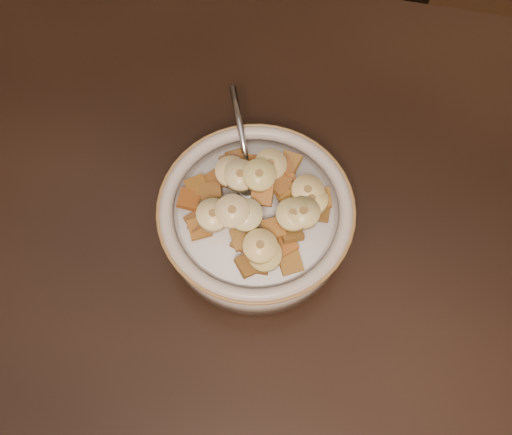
% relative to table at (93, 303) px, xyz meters
% --- Properties ---
extents(floor, '(4.00, 4.50, 0.10)m').
position_rel_table_xyz_m(floor, '(0.00, 0.00, -0.78)').
color(floor, '#422816').
rests_on(floor, ground).
extents(table, '(1.41, 0.91, 0.04)m').
position_rel_table_xyz_m(table, '(0.00, 0.00, 0.00)').
color(table, black).
rests_on(table, floor).
extents(chair, '(0.40, 0.40, 0.86)m').
position_rel_table_xyz_m(chair, '(0.13, 0.48, -0.30)').
color(chair, black).
rests_on(chair, floor).
extents(cereal_bowl, '(0.18, 0.18, 0.04)m').
position_rel_table_xyz_m(cereal_bowl, '(0.15, 0.11, 0.04)').
color(cereal_bowl, '#B4A799').
rests_on(cereal_bowl, table).
extents(milk, '(0.15, 0.15, 0.00)m').
position_rel_table_xyz_m(milk, '(0.15, 0.11, 0.06)').
color(milk, silver).
rests_on(milk, cereal_bowl).
extents(spoon, '(0.05, 0.05, 0.01)m').
position_rel_table_xyz_m(spoon, '(0.13, 0.13, 0.07)').
color(spoon, '#ADB5C3').
rests_on(spoon, cereal_bowl).
extents(cereal_square_0, '(0.02, 0.02, 0.01)m').
position_rel_table_xyz_m(cereal_square_0, '(0.10, 0.08, 0.07)').
color(cereal_square_0, brown).
rests_on(cereal_square_0, milk).
extents(cereal_square_1, '(0.03, 0.03, 0.01)m').
position_rel_table_xyz_m(cereal_square_1, '(0.12, 0.15, 0.07)').
color(cereal_square_1, brown).
rests_on(cereal_square_1, milk).
extents(cereal_square_2, '(0.03, 0.03, 0.01)m').
position_rel_table_xyz_m(cereal_square_2, '(0.14, 0.09, 0.09)').
color(cereal_square_2, '#9B6719').
rests_on(cereal_square_2, milk).
extents(cereal_square_3, '(0.03, 0.03, 0.01)m').
position_rel_table_xyz_m(cereal_square_3, '(0.10, 0.12, 0.07)').
color(cereal_square_3, brown).
rests_on(cereal_square_3, milk).
extents(cereal_square_4, '(0.03, 0.03, 0.01)m').
position_rel_table_xyz_m(cereal_square_4, '(0.16, 0.13, 0.08)').
color(cereal_square_4, brown).
rests_on(cereal_square_4, milk).
extents(cereal_square_5, '(0.03, 0.03, 0.01)m').
position_rel_table_xyz_m(cereal_square_5, '(0.10, 0.07, 0.07)').
color(cereal_square_5, '#95622B').
rests_on(cereal_square_5, milk).
extents(cereal_square_6, '(0.02, 0.02, 0.01)m').
position_rel_table_xyz_m(cereal_square_6, '(0.15, 0.11, 0.09)').
color(cereal_square_6, '#976027').
rests_on(cereal_square_6, milk).
extents(cereal_square_7, '(0.03, 0.03, 0.01)m').
position_rel_table_xyz_m(cereal_square_7, '(0.14, 0.07, 0.08)').
color(cereal_square_7, brown).
rests_on(cereal_square_7, milk).
extents(cereal_square_8, '(0.03, 0.03, 0.01)m').
position_rel_table_xyz_m(cereal_square_8, '(0.18, 0.07, 0.07)').
color(cereal_square_8, '#98511B').
rests_on(cereal_square_8, milk).
extents(cereal_square_9, '(0.03, 0.03, 0.01)m').
position_rel_table_xyz_m(cereal_square_9, '(0.16, 0.15, 0.07)').
color(cereal_square_9, brown).
rests_on(cereal_square_9, milk).
extents(cereal_square_10, '(0.03, 0.03, 0.01)m').
position_rel_table_xyz_m(cereal_square_10, '(0.16, 0.06, 0.07)').
color(cereal_square_10, brown).
rests_on(cereal_square_10, milk).
extents(cereal_square_11, '(0.03, 0.03, 0.01)m').
position_rel_table_xyz_m(cereal_square_11, '(0.09, 0.12, 0.07)').
color(cereal_square_11, brown).
rests_on(cereal_square_11, milk).
extents(cereal_square_12, '(0.02, 0.02, 0.01)m').
position_rel_table_xyz_m(cereal_square_12, '(0.08, 0.10, 0.07)').
color(cereal_square_12, brown).
rests_on(cereal_square_12, milk).
extents(cereal_square_13, '(0.03, 0.02, 0.01)m').
position_rel_table_xyz_m(cereal_square_13, '(0.14, 0.07, 0.08)').
color(cereal_square_13, brown).
rests_on(cereal_square_13, milk).
extents(cereal_square_14, '(0.03, 0.03, 0.01)m').
position_rel_table_xyz_m(cereal_square_14, '(0.09, 0.08, 0.07)').
color(cereal_square_14, brown).
rests_on(cereal_square_14, milk).
extents(cereal_square_15, '(0.03, 0.03, 0.01)m').
position_rel_table_xyz_m(cereal_square_15, '(0.20, 0.13, 0.07)').
color(cereal_square_15, olive).
rests_on(cereal_square_15, milk).
extents(cereal_square_16, '(0.03, 0.03, 0.01)m').
position_rel_table_xyz_m(cereal_square_16, '(0.10, 0.11, 0.08)').
color(cereal_square_16, brown).
rests_on(cereal_square_16, milk).
extents(cereal_square_17, '(0.03, 0.03, 0.01)m').
position_rel_table_xyz_m(cereal_square_17, '(0.16, 0.15, 0.07)').
color(cereal_square_17, brown).
rests_on(cereal_square_17, milk).
extents(cereal_square_18, '(0.03, 0.03, 0.01)m').
position_rel_table_xyz_m(cereal_square_18, '(0.18, 0.09, 0.08)').
color(cereal_square_18, brown).
rests_on(cereal_square_18, milk).
extents(cereal_square_19, '(0.02, 0.02, 0.01)m').
position_rel_table_xyz_m(cereal_square_19, '(0.13, 0.15, 0.07)').
color(cereal_square_19, '#935223').
rests_on(cereal_square_19, milk).
extents(cereal_square_20, '(0.03, 0.02, 0.01)m').
position_rel_table_xyz_m(cereal_square_20, '(0.17, 0.16, 0.07)').
color(cereal_square_20, brown).
rests_on(cereal_square_20, milk).
extents(cereal_square_21, '(0.03, 0.03, 0.01)m').
position_rel_table_xyz_m(cereal_square_21, '(0.16, 0.15, 0.07)').
color(cereal_square_21, brown).
rests_on(cereal_square_21, milk).
extents(cereal_square_22, '(0.03, 0.03, 0.01)m').
position_rel_table_xyz_m(cereal_square_22, '(0.19, 0.06, 0.07)').
color(cereal_square_22, olive).
rests_on(cereal_square_22, milk).
extents(cereal_square_23, '(0.03, 0.03, 0.01)m').
position_rel_table_xyz_m(cereal_square_23, '(0.17, 0.08, 0.08)').
color(cereal_square_23, olive).
rests_on(cereal_square_23, milk).
extents(cereal_square_24, '(0.03, 0.03, 0.01)m').
position_rel_table_xyz_m(cereal_square_24, '(0.16, 0.13, 0.08)').
color(cereal_square_24, '#926026').
rests_on(cereal_square_24, milk).
extents(cereal_square_25, '(0.03, 0.03, 0.01)m').
position_rel_table_xyz_m(cereal_square_25, '(0.15, 0.05, 0.07)').
color(cereal_square_25, brown).
rests_on(cereal_square_25, milk).
extents(cereal_square_26, '(0.03, 0.03, 0.01)m').
position_rel_table_xyz_m(cereal_square_26, '(0.18, 0.12, 0.08)').
color(cereal_square_26, brown).
rests_on(cereal_square_26, milk).
extents(cereal_square_27, '(0.02, 0.02, 0.01)m').
position_rel_table_xyz_m(cereal_square_27, '(0.16, 0.05, 0.07)').
color(cereal_square_27, brown).
rests_on(cereal_square_27, milk).
extents(cereal_square_28, '(0.03, 0.03, 0.01)m').
position_rel_table_xyz_m(cereal_square_28, '(0.18, 0.12, 0.08)').
color(cereal_square_28, brown).
rests_on(cereal_square_28, milk).
extents(cereal_square_29, '(0.02, 0.02, 0.01)m').
position_rel_table_xyz_m(cereal_square_29, '(0.21, 0.12, 0.07)').
color(cereal_square_29, brown).
rests_on(cereal_square_29, milk).
extents(cereal_square_30, '(0.03, 0.03, 0.01)m').
position_rel_table_xyz_m(cereal_square_30, '(0.19, 0.13, 0.07)').
color(cereal_square_30, '#935A23').
rests_on(cereal_square_30, milk).
extents(cereal_square_31, '(0.03, 0.03, 0.01)m').
position_rel_table_xyz_m(cereal_square_31, '(0.11, 0.15, 0.07)').
color(cereal_square_31, brown).
rests_on(cereal_square_31, milk).
extents(banana_slice_0, '(0.04, 0.04, 0.01)m').
position_rel_table_xyz_m(banana_slice_0, '(0.14, 0.09, 0.09)').
color(banana_slice_0, '#F4EC9A').
rests_on(banana_slice_0, milk).
extents(banana_slice_1, '(0.04, 0.04, 0.01)m').
position_rel_table_xyz_m(banana_slice_1, '(0.14, 0.13, 0.09)').
color(banana_slice_1, '#D0BF7D').
rests_on(banana_slice_1, milk).
extents(banana_slice_2, '(0.04, 0.04, 0.01)m').
position_rel_table_xyz_m(banana_slice_2, '(0.16, 0.06, 0.09)').
color(banana_slice_2, '#DDBC79').
rests_on(banana_slice_2, milk).
extents(banana_slice_3, '(0.04, 0.04, 0.01)m').
position_rel_table_xyz_m(banana_slice_3, '(0.16, 0.06, 0.08)').
color(banana_slice_3, '#CABB64').
rests_on(banana_slice_3, milk).
extents(banana_slice_4, '(0.04, 0.04, 0.01)m').
position_rel_table_xyz_m(banana_slice_4, '(0.18, 0.10, 0.09)').
color(banana_slice_4, '#FCEC8E').
rests_on(banana_slice_4, milk).
extents(banana_slice_5, '(0.04, 0.04, 0.01)m').
position_rel_table_xyz_m(banana_slice_5, '(0.11, 0.08, 0.09)').
color(banana_slice_5, '#FFE796').
rests_on(banana_slice_5, milk).
extents(banana_slice_6, '(0.04, 0.04, 0.01)m').
position_rel_table_xyz_m(banana_slice_6, '(0.13, 0.13, 0.09)').
color(banana_slice_6, '#CFC889').
rests_on(banana_slice_6, milk).
extents(banana_slice_7, '(0.04, 0.04, 0.01)m').
position_rel_table_xyz_m(banana_slice_7, '(0.19, 0.13, 0.08)').
color(banana_slice_7, '#FADA78').
rests_on(banana_slice_7, milk).
extents(banana_slice_8, '(0.04, 0.04, 0.01)m').
position_rel_table_xyz_m(banana_slice_8, '(0.19, 0.10, 0.09)').
color(banana_slice_8, '#D1C56A').
rests_on(banana_slice_8, milk).
extents(banana_slice_9, '(0.03, 0.03, 0.02)m').
position_rel_table_xyz_m(banana_slice_9, '(0.15, 0.15, 0.08)').
color(banana_slice_9, '#D3BE81').
rests_on(banana_slice_9, milk).
extents(banana_slice_10, '(0.04, 0.04, 0.02)m').
position_rel_table_xyz_m(banana_slice_10, '(0.20, 0.12, 0.08)').
color(banana_slice_10, '#ECE27F').
rests_on(banana_slice_10, milk).
extents(banana_slice_11, '(0.04, 0.04, 0.01)m').
position_rel_table_xyz_m(banana_slice_11, '(0.13, 0.09, 0.10)').
color(banana_slice_11, beige).
rests_on(banana_slice_11, milk).
extents(banana_slice_12, '(0.04, 0.04, 0.01)m').
position_rel_table_xyz_m(banana_slice_12, '(0.12, 0.13, 0.09)').
color(banana_slice_12, '#FEE4A7').
rests_on(banana_slice_12, milk).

